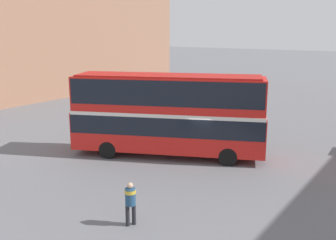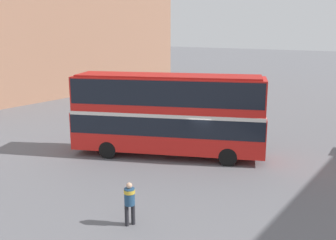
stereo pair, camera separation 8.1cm
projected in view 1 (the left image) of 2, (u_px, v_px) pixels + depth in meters
ground_plane at (197, 157)px, 21.91m from camera, size 240.00×240.00×0.00m
building_row_left at (49, 17)px, 43.93m from camera, size 10.45×33.26×16.74m
double_decker_bus at (168, 110)px, 21.70m from camera, size 10.68×6.59×4.58m
pedestrian_foreground at (130, 199)px, 14.12m from camera, size 0.55×0.55×1.64m
parked_car_kerb_near at (130, 99)px, 35.95m from camera, size 4.82×2.15×1.50m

